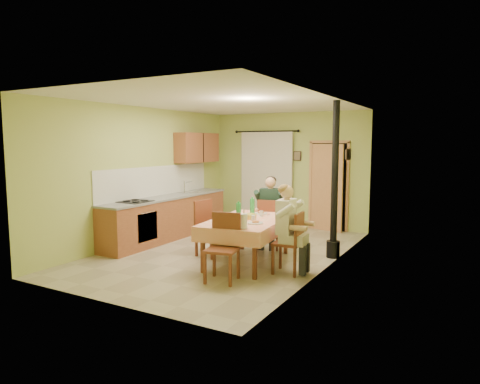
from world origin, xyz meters
The scene contains 17 objects.
floor centered at (0.00, 0.00, 0.00)m, with size 4.00×6.00×0.01m, color tan.
room_shell centered at (0.00, 0.00, 1.82)m, with size 4.04×6.04×2.82m.
kitchen_run centered at (-1.71, 0.40, 0.48)m, with size 0.64×3.64×1.56m.
upper_cabinets centered at (-1.82, 1.70, 1.95)m, with size 0.35×1.40×0.70m, color brown.
curtain centered at (-0.55, 2.90, 1.26)m, with size 1.70×0.07×2.22m.
doorway centered at (1.04, 2.93, 1.05)m, with size 0.96×0.25×2.15m.
dining_table centered at (0.70, -0.44, 0.38)m, with size 1.37×2.05×0.76m.
tableware centered at (0.74, -0.55, 0.83)m, with size 0.85×1.56×0.33m.
chair_far centered at (0.62, 0.63, 0.29)m, with size 0.50×0.50×0.98m.
chair_near centered at (0.85, -1.52, 0.29)m, with size 0.53×0.53×1.01m.
chair_right centered at (1.56, -0.67, 0.29)m, with size 0.45×0.45×0.98m.
chair_left centered at (-0.10, -0.38, 0.29)m, with size 0.53×0.53×1.02m.
man_far centered at (0.62, 0.65, 0.88)m, with size 0.63×0.54×1.39m.
man_right centered at (1.54, -0.67, 0.88)m, with size 0.48×0.60×1.39m.
stove_flue centered at (1.90, 0.60, 1.02)m, with size 0.24×0.24×2.80m.
picture_back centered at (0.25, 2.97, 1.75)m, with size 0.19×0.03×0.23m, color black.
picture_right centered at (1.97, 1.20, 1.85)m, with size 0.03×0.31×0.21m, color brown.
Camera 1 is at (4.11, -6.82, 2.06)m, focal length 32.00 mm.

